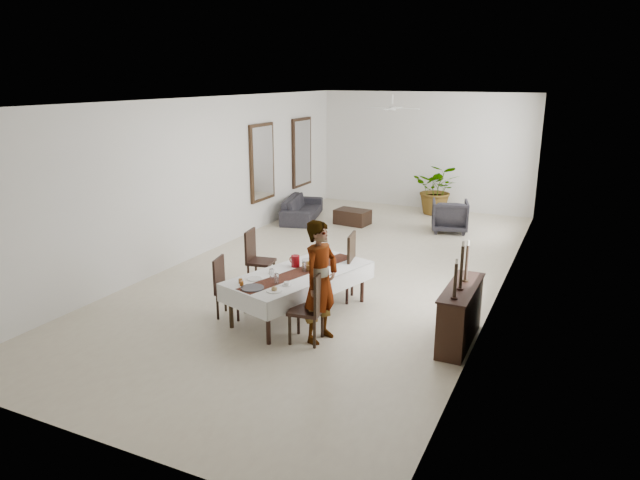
% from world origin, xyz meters
% --- Properties ---
extents(floor, '(6.00, 12.00, 0.00)m').
position_xyz_m(floor, '(0.00, 0.00, 0.00)').
color(floor, beige).
rests_on(floor, ground).
extents(ceiling, '(6.00, 12.00, 0.02)m').
position_xyz_m(ceiling, '(0.00, 0.00, 3.20)').
color(ceiling, white).
rests_on(ceiling, wall_back).
extents(wall_back, '(6.00, 0.02, 3.20)m').
position_xyz_m(wall_back, '(0.00, 6.00, 1.60)').
color(wall_back, white).
rests_on(wall_back, floor).
extents(wall_front, '(6.00, 0.02, 3.20)m').
position_xyz_m(wall_front, '(0.00, -6.00, 1.60)').
color(wall_front, white).
rests_on(wall_front, floor).
extents(wall_left, '(0.02, 12.00, 3.20)m').
position_xyz_m(wall_left, '(-3.00, 0.00, 1.60)').
color(wall_left, white).
rests_on(wall_left, floor).
extents(wall_right, '(0.02, 12.00, 3.20)m').
position_xyz_m(wall_right, '(3.00, 0.00, 1.60)').
color(wall_right, white).
rests_on(wall_right, floor).
extents(dining_table_top, '(1.52, 2.37, 0.05)m').
position_xyz_m(dining_table_top, '(0.32, -2.22, 0.67)').
color(dining_table_top, black).
rests_on(dining_table_top, table_leg_fl).
extents(table_leg_fl, '(0.08, 0.08, 0.64)m').
position_xyz_m(table_leg_fl, '(-0.37, -3.10, 0.32)').
color(table_leg_fl, black).
rests_on(table_leg_fl, floor).
extents(table_leg_fr, '(0.08, 0.08, 0.64)m').
position_xyz_m(table_leg_fr, '(0.40, -3.34, 0.32)').
color(table_leg_fr, black).
rests_on(table_leg_fr, floor).
extents(table_leg_bl, '(0.08, 0.08, 0.64)m').
position_xyz_m(table_leg_bl, '(0.24, -1.10, 0.32)').
color(table_leg_bl, black).
rests_on(table_leg_bl, floor).
extents(table_leg_br, '(0.08, 0.08, 0.64)m').
position_xyz_m(table_leg_br, '(1.02, -1.34, 0.32)').
color(table_leg_br, black).
rests_on(table_leg_br, floor).
extents(tablecloth_top, '(1.73, 2.58, 0.01)m').
position_xyz_m(tablecloth_top, '(0.32, -2.22, 0.69)').
color(tablecloth_top, white).
rests_on(tablecloth_top, dining_table_top).
extents(tablecloth_drape_left, '(0.70, 2.27, 0.28)m').
position_xyz_m(tablecloth_drape_left, '(-0.19, -2.06, 0.56)').
color(tablecloth_drape_left, white).
rests_on(tablecloth_drape_left, dining_table_top).
extents(tablecloth_drape_right, '(0.70, 2.27, 0.28)m').
position_xyz_m(tablecloth_drape_right, '(0.84, -2.38, 0.56)').
color(tablecloth_drape_right, white).
rests_on(tablecloth_drape_right, dining_table_top).
extents(tablecloth_drape_near, '(1.04, 0.33, 0.28)m').
position_xyz_m(tablecloth_drape_near, '(-0.02, -3.35, 0.56)').
color(tablecloth_drape_near, white).
rests_on(tablecloth_drape_near, dining_table_top).
extents(tablecloth_drape_far, '(1.04, 0.33, 0.28)m').
position_xyz_m(tablecloth_drape_far, '(0.67, -1.09, 0.56)').
color(tablecloth_drape_far, white).
rests_on(tablecloth_drape_far, dining_table_top).
extents(table_runner, '(0.98, 2.29, 0.00)m').
position_xyz_m(table_runner, '(0.32, -2.22, 0.70)').
color(table_runner, '#582619').
rests_on(table_runner, tablecloth_top).
extents(red_pitcher, '(0.17, 0.17, 0.18)m').
position_xyz_m(red_pitcher, '(0.14, -2.02, 0.79)').
color(red_pitcher, maroon).
rests_on(red_pitcher, tablecloth_top).
extents(pitcher_handle, '(0.11, 0.05, 0.11)m').
position_xyz_m(pitcher_handle, '(0.07, -2.00, 0.79)').
color(pitcher_handle, maroon).
rests_on(pitcher_handle, red_pitcher).
extents(wine_glass_near, '(0.06, 0.06, 0.16)m').
position_xyz_m(wine_glass_near, '(0.25, -2.82, 0.78)').
color(wine_glass_near, white).
rests_on(wine_glass_near, tablecloth_top).
extents(wine_glass_mid, '(0.06, 0.06, 0.16)m').
position_xyz_m(wine_glass_mid, '(0.09, -2.68, 0.78)').
color(wine_glass_mid, white).
rests_on(wine_glass_mid, tablecloth_top).
extents(wine_glass_far, '(0.06, 0.06, 0.16)m').
position_xyz_m(wine_glass_far, '(0.38, -2.19, 0.78)').
color(wine_glass_far, silver).
rests_on(wine_glass_far, tablecloth_top).
extents(teacup_right, '(0.08, 0.08, 0.06)m').
position_xyz_m(teacup_right, '(0.42, -2.83, 0.73)').
color(teacup_right, white).
rests_on(teacup_right, saucer_right).
extents(saucer_right, '(0.14, 0.14, 0.01)m').
position_xyz_m(saucer_right, '(0.42, -2.83, 0.70)').
color(saucer_right, silver).
rests_on(saucer_right, tablecloth_top).
extents(teacup_left, '(0.08, 0.08, 0.06)m').
position_xyz_m(teacup_left, '(-0.03, -2.45, 0.73)').
color(teacup_left, white).
rests_on(teacup_left, saucer_left).
extents(saucer_left, '(0.14, 0.14, 0.01)m').
position_xyz_m(saucer_left, '(-0.03, -2.45, 0.70)').
color(saucer_left, white).
rests_on(saucer_left, tablecloth_top).
extents(plate_near_right, '(0.22, 0.22, 0.01)m').
position_xyz_m(plate_near_right, '(0.37, -3.10, 0.71)').
color(plate_near_right, white).
rests_on(plate_near_right, tablecloth_top).
extents(bread_near_right, '(0.08, 0.08, 0.08)m').
position_xyz_m(bread_near_right, '(0.37, -3.10, 0.73)').
color(bread_near_right, tan).
rests_on(bread_near_right, plate_near_right).
extents(plate_near_left, '(0.22, 0.22, 0.01)m').
position_xyz_m(plate_near_left, '(-0.14, -2.80, 0.71)').
color(plate_near_left, silver).
rests_on(plate_near_left, tablecloth_top).
extents(plate_far_left, '(0.22, 0.22, 0.01)m').
position_xyz_m(plate_far_left, '(0.19, -1.65, 0.71)').
color(plate_far_left, silver).
rests_on(plate_far_left, tablecloth_top).
extents(serving_tray, '(0.33, 0.33, 0.02)m').
position_xyz_m(serving_tray, '(0.04, -3.14, 0.71)').
color(serving_tray, '#3A3A3F').
rests_on(serving_tray, tablecloth_top).
extents(jam_jar_a, '(0.06, 0.06, 0.07)m').
position_xyz_m(jam_jar_a, '(-0.16, -3.11, 0.73)').
color(jam_jar_a, '#954A15').
rests_on(jam_jar_a, tablecloth_top).
extents(jam_jar_b, '(0.06, 0.06, 0.07)m').
position_xyz_m(jam_jar_b, '(-0.23, -3.03, 0.73)').
color(jam_jar_b, brown).
rests_on(jam_jar_b, tablecloth_top).
extents(fruit_basket, '(0.28, 0.28, 0.09)m').
position_xyz_m(fruit_basket, '(0.43, -2.02, 0.74)').
color(fruit_basket, brown).
rests_on(fruit_basket, tablecloth_top).
extents(fruit_red, '(0.08, 0.08, 0.08)m').
position_xyz_m(fruit_red, '(0.47, -2.01, 0.81)').
color(fruit_red, '#A6101E').
rests_on(fruit_red, fruit_basket).
extents(fruit_green, '(0.07, 0.07, 0.07)m').
position_xyz_m(fruit_green, '(0.41, -1.98, 0.81)').
color(fruit_green, olive).
rests_on(fruit_green, fruit_basket).
extents(fruit_yellow, '(0.08, 0.08, 0.08)m').
position_xyz_m(fruit_yellow, '(0.42, -2.06, 0.81)').
color(fruit_yellow, orange).
rests_on(fruit_yellow, fruit_basket).
extents(chair_right_near_seat, '(0.50, 0.50, 0.05)m').
position_xyz_m(chair_right_near_seat, '(0.83, -3.02, 0.46)').
color(chair_right_near_seat, black).
rests_on(chair_right_near_seat, chair_right_near_leg_fl).
extents(chair_right_near_leg_fl, '(0.05, 0.05, 0.43)m').
position_xyz_m(chair_right_near_leg_fl, '(1.03, -3.18, 0.22)').
color(chair_right_near_leg_fl, black).
rests_on(chair_right_near_leg_fl, floor).
extents(chair_right_near_leg_fr, '(0.05, 0.05, 0.43)m').
position_xyz_m(chair_right_near_leg_fr, '(0.98, -2.82, 0.22)').
color(chair_right_near_leg_fr, black).
rests_on(chair_right_near_leg_fr, floor).
extents(chair_right_near_leg_bl, '(0.05, 0.05, 0.43)m').
position_xyz_m(chair_right_near_leg_bl, '(0.68, -3.23, 0.22)').
color(chair_right_near_leg_bl, black).
rests_on(chair_right_near_leg_bl, floor).
extents(chair_right_near_leg_br, '(0.05, 0.05, 0.43)m').
position_xyz_m(chair_right_near_leg_br, '(0.63, -2.87, 0.22)').
color(chair_right_near_leg_br, black).
rests_on(chair_right_near_leg_br, floor).
extents(chair_right_near_back, '(0.10, 0.44, 0.56)m').
position_xyz_m(chair_right_near_back, '(1.03, -3.00, 0.76)').
color(chair_right_near_back, black).
rests_on(chair_right_near_back, chair_right_near_seat).
extents(chair_right_far_seat, '(0.56, 0.56, 0.05)m').
position_xyz_m(chair_right_far_seat, '(0.60, -1.37, 0.50)').
color(chair_right_far_seat, black).
rests_on(chair_right_far_seat, chair_right_far_leg_fl).
extents(chair_right_far_leg_fl, '(0.06, 0.06, 0.48)m').
position_xyz_m(chair_right_far_leg_fl, '(0.83, -1.53, 0.24)').
color(chair_right_far_leg_fl, black).
rests_on(chair_right_far_leg_fl, floor).
extents(chair_right_far_leg_fr, '(0.06, 0.06, 0.48)m').
position_xyz_m(chair_right_far_leg_fr, '(0.76, -1.14, 0.24)').
color(chair_right_far_leg_fr, black).
rests_on(chair_right_far_leg_fr, floor).
extents(chair_right_far_leg_bl, '(0.06, 0.06, 0.48)m').
position_xyz_m(chair_right_far_leg_bl, '(0.44, -1.60, 0.24)').
color(chair_right_far_leg_bl, black).
rests_on(chair_right_far_leg_bl, floor).
extents(chair_right_far_leg_br, '(0.06, 0.06, 0.48)m').
position_xyz_m(chair_right_far_leg_br, '(0.37, -1.21, 0.24)').
color(chair_right_far_leg_br, black).
rests_on(chair_right_far_leg_br, floor).
extents(chair_right_far_back, '(0.13, 0.48, 0.61)m').
position_xyz_m(chair_right_far_back, '(0.81, -1.33, 0.83)').
color(chair_right_far_back, black).
rests_on(chair_right_far_back, chair_right_far_seat).
extents(chair_left_near_seat, '(0.48, 0.48, 0.05)m').
position_xyz_m(chair_left_near_seat, '(-0.61, -2.74, 0.42)').
color(chair_left_near_seat, black).
rests_on(chair_left_near_seat, chair_left_near_leg_fl).
extents(chair_left_near_leg_fl, '(0.05, 0.05, 0.39)m').
position_xyz_m(chair_left_near_leg_fl, '(-0.80, -2.62, 0.20)').
color(chair_left_near_leg_fl, black).
rests_on(chair_left_near_leg_fl, floor).
extents(chair_left_near_leg_fr, '(0.05, 0.05, 0.39)m').
position_xyz_m(chair_left_near_leg_fr, '(-0.73, -2.94, 0.20)').
color(chair_left_near_leg_fr, black).
rests_on(chair_left_near_leg_fr, floor).
extents(chair_left_near_leg_bl, '(0.05, 0.05, 0.39)m').
position_xyz_m(chair_left_near_leg_bl, '(-0.49, -2.55, 0.20)').
color(chair_left_near_leg_bl, black).
rests_on(chair_left_near_leg_bl, floor).
extents(chair_left_near_leg_br, '(0.05, 0.05, 0.39)m').
position_xyz_m(chair_left_near_leg_br, '(-0.41, -2.86, 0.20)').
color(chair_left_near_leg_br, black).
rests_on(chair_left_near_leg_br, floor).
extents(chair_left_near_back, '(0.13, 0.40, 0.51)m').
position_xyz_m(chair_left_near_back, '(-0.78, -2.79, 0.69)').
color(chair_left_near_back, black).
rests_on(chair_left_near_back, chair_left_near_seat).
extents(chair_left_far_seat, '(0.50, 0.50, 0.05)m').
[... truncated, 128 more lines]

